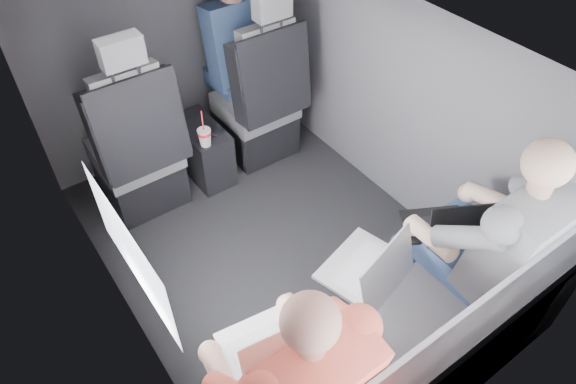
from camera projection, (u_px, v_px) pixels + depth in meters
floor at (277, 250)px, 3.15m from camera, size 2.60×2.60×0.00m
ceiling at (272, 49)px, 2.21m from camera, size 2.60×2.60×0.00m
panel_left at (110, 244)px, 2.30m from camera, size 0.02×2.60×1.35m
panel_right at (399, 109)px, 3.05m from camera, size 0.02×2.60×1.35m
panel_front at (164, 63)px, 3.44m from camera, size 1.80×0.02×1.35m
panel_back at (472, 353)px, 1.92m from camera, size 1.80×0.02×1.35m
side_window at (130, 253)px, 1.98m from camera, size 0.02×0.75×0.42m
seatbelt at (273, 66)px, 3.17m from camera, size 0.35×0.11×0.59m
front_seat_left at (138, 156)px, 3.17m from camera, size 0.52×0.58×1.26m
front_seat_right at (260, 107)px, 3.55m from camera, size 0.52×0.58×1.26m
center_console at (203, 150)px, 3.52m from camera, size 0.24×0.48×0.41m
rear_bench at (410, 354)px, 2.31m from camera, size 1.60×0.57×0.92m
soda_cup at (205, 137)px, 3.20m from camera, size 0.09×0.09×0.26m
laptop_white at (268, 346)px, 1.99m from camera, size 0.35×0.34×0.24m
laptop_silver at (369, 267)px, 2.25m from camera, size 0.43×0.42×0.26m
laptop_black at (445, 225)px, 2.45m from camera, size 0.38×0.41×0.22m
passenger_rear_left at (289, 379)px, 1.88m from camera, size 0.52×0.64×1.25m
passenger_rear_right at (486, 241)px, 2.34m from camera, size 0.55×0.66×1.29m
passenger_front_right at (236, 46)px, 3.45m from camera, size 0.40×0.40×0.81m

